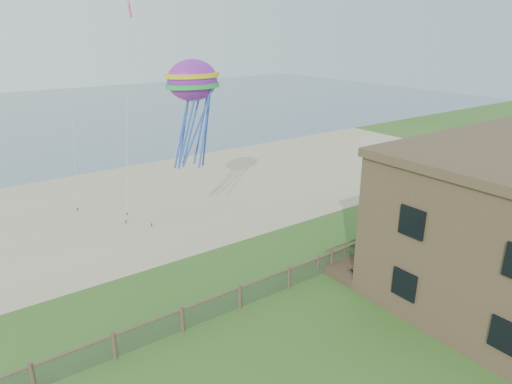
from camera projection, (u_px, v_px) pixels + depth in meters
ground at (329, 383)px, 17.02m from camera, size 160.00×160.00×0.00m
sand_beach at (120, 207)px, 33.82m from camera, size 72.00×20.00×0.02m
ocean at (14, 119)px, 67.43m from camera, size 160.00×68.00×0.02m
chainlink_fence at (240, 298)px, 21.42m from camera, size 36.20×0.20×1.25m
motel_deck at (425, 241)px, 27.92m from camera, size 15.00×2.00×0.50m
picnic_table at (362, 270)px, 24.29m from camera, size 1.67×1.28×0.69m
octopus_kite at (194, 111)px, 26.72m from camera, size 3.65×2.85×6.80m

